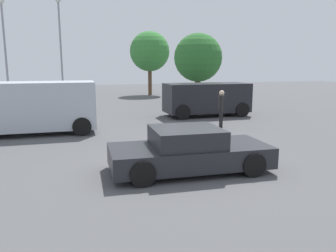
{
  "coord_description": "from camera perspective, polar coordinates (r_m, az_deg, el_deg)",
  "views": [
    {
      "loc": [
        -3.17,
        -8.5,
        2.88
      ],
      "look_at": [
        -0.03,
        1.71,
        0.9
      ],
      "focal_mm": 35.55,
      "sensor_mm": 36.0,
      "label": 1
    }
  ],
  "objects": [
    {
      "name": "light_post_near",
      "position": [
        25.15,
        -26.31,
        13.85
      ],
      "size": [
        0.44,
        0.44,
        7.2
      ],
      "color": "gray",
      "rests_on": "ground_plane"
    },
    {
      "name": "sedan_foreground",
      "position": [
        9.09,
        3.57,
        -4.31
      ],
      "size": [
        4.4,
        2.12,
        1.21
      ],
      "rotation": [
        0.0,
        0.0,
        -0.05
      ],
      "color": "#232328",
      "rests_on": "ground_plane"
    },
    {
      "name": "dog",
      "position": [
        11.87,
        0.75,
        -2.15
      ],
      "size": [
        0.64,
        0.3,
        0.45
      ],
      "rotation": [
        0.0,
        0.0,
        0.07
      ],
      "color": "olive",
      "rests_on": "ground_plane"
    },
    {
      "name": "suv_dark",
      "position": [
        18.94,
        6.66,
        4.79
      ],
      "size": [
        4.71,
        2.13,
        1.84
      ],
      "rotation": [
        0.0,
        0.0,
        -0.01
      ],
      "color": "black",
      "rests_on": "ground_plane"
    },
    {
      "name": "van_white",
      "position": [
        14.94,
        -21.86,
        3.18
      ],
      "size": [
        4.96,
        2.22,
        2.17
      ],
      "rotation": [
        0.0,
        0.0,
        -0.03
      ],
      "color": "#B2B7C1",
      "rests_on": "ground_plane"
    },
    {
      "name": "tree_back_center",
      "position": [
        31.88,
        -3.16,
        12.63
      ],
      "size": [
        3.7,
        3.7,
        5.93
      ],
      "color": "brown",
      "rests_on": "ground_plane"
    },
    {
      "name": "tree_back_left",
      "position": [
        25.27,
        5.17,
        11.56
      ],
      "size": [
        3.57,
        3.57,
        5.17
      ],
      "color": "brown",
      "rests_on": "ground_plane"
    },
    {
      "name": "light_post_mid",
      "position": [
        26.73,
        -18.03,
        14.84
      ],
      "size": [
        0.44,
        0.44,
        7.77
      ],
      "color": "gray",
      "rests_on": "ground_plane"
    },
    {
      "name": "pedestrian",
      "position": [
        15.41,
        9.13,
        3.48
      ],
      "size": [
        0.33,
        0.55,
        1.73
      ],
      "rotation": [
        0.0,
        0.0,
        2.89
      ],
      "color": "black",
      "rests_on": "ground_plane"
    },
    {
      "name": "ground_plane",
      "position": [
        9.52,
        3.24,
        -7.13
      ],
      "size": [
        80.0,
        80.0,
        0.0
      ],
      "primitive_type": "plane",
      "color": "#515154"
    }
  ]
}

